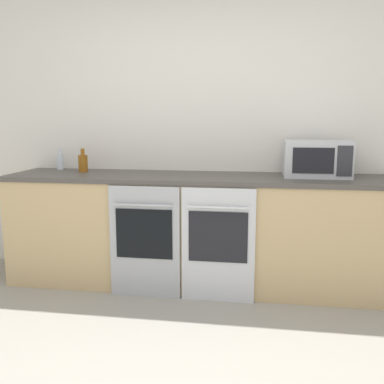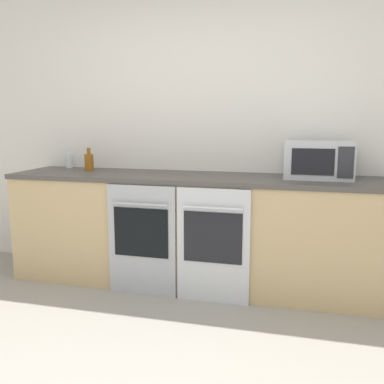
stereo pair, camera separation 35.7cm
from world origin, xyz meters
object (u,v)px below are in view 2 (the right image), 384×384
at_px(oven_right, 213,245).
at_px(bottle_amber, 89,162).
at_px(microwave, 319,160).
at_px(bottle_clear, 69,160).
at_px(oven_left, 142,240).

relative_size(oven_right, bottle_amber, 4.35).
distance_m(microwave, bottle_amber, 2.00).
bearing_deg(bottle_clear, oven_right, -20.65).
bearing_deg(oven_left, bottle_amber, 146.63).
xyz_separation_m(oven_left, oven_right, (0.58, 0.00, 0.00)).
distance_m(bottle_amber, bottle_clear, 0.31).
distance_m(oven_left, microwave, 1.53).
height_order(oven_right, microwave, microwave).
xyz_separation_m(oven_right, bottle_clear, (-1.53, 0.58, 0.56)).
bearing_deg(oven_right, bottle_amber, 160.49).
xyz_separation_m(oven_right, microwave, (0.75, 0.42, 0.63)).
relative_size(bottle_amber, bottle_clear, 1.07).
xyz_separation_m(oven_left, bottle_clear, (-0.95, 0.58, 0.56)).
relative_size(microwave, bottle_clear, 2.71).
bearing_deg(microwave, oven_left, -162.38).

